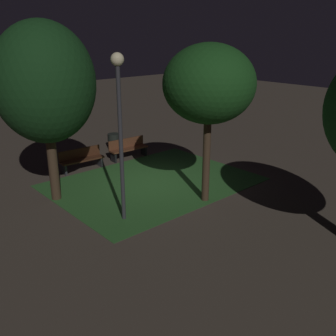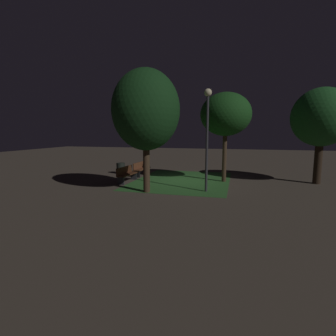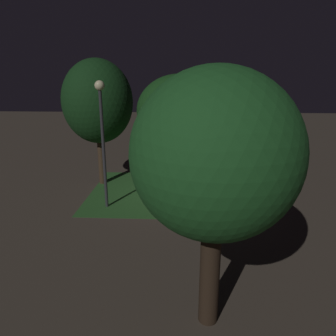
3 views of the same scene
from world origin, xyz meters
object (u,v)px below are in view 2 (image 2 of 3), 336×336
(tree_back_right, at_px, (322,118))
(lamp_post_plaza_west, at_px, (207,123))
(trash_bin, at_px, (121,168))
(bench_lawn_edge, at_px, (126,174))
(tree_right_canopy, at_px, (226,115))
(tree_back_left, at_px, (146,110))
(bench_back_row, at_px, (141,168))

(tree_back_right, bearing_deg, lamp_post_plaza_west, -58.10)
(tree_back_right, relative_size, trash_bin, 7.05)
(bench_lawn_edge, relative_size, trash_bin, 2.46)
(lamp_post_plaza_west, bearing_deg, trash_bin, -121.79)
(tree_right_canopy, height_order, trash_bin, tree_right_canopy)
(tree_back_left, xyz_separation_m, trash_bin, (-4.81, -3.65, -3.48))
(bench_lawn_edge, xyz_separation_m, tree_right_canopy, (-1.57, 5.42, 3.35))
(tree_back_right, height_order, lamp_post_plaza_west, tree_back_right)
(tree_back_right, xyz_separation_m, lamp_post_plaza_west, (3.56, -5.73, -0.36))
(bench_lawn_edge, bearing_deg, trash_bin, -148.54)
(lamp_post_plaza_west, bearing_deg, tree_back_right, 121.90)
(tree_back_left, bearing_deg, tree_back_right, 117.58)
(tree_right_canopy, distance_m, trash_bin, 7.95)
(bench_lawn_edge, height_order, trash_bin, bench_lawn_edge)
(bench_lawn_edge, distance_m, lamp_post_plaza_west, 5.63)
(bench_lawn_edge, bearing_deg, tree_back_left, 43.34)
(lamp_post_plaza_west, bearing_deg, tree_back_left, -72.64)
(tree_back_right, height_order, trash_bin, tree_back_right)
(trash_bin, bearing_deg, lamp_post_plaza_west, 58.21)
(trash_bin, bearing_deg, tree_back_right, 88.15)
(tree_back_left, relative_size, lamp_post_plaza_west, 1.18)
(bench_back_row, relative_size, tree_back_left, 0.32)
(tree_right_canopy, height_order, tree_back_right, tree_back_right)
(bench_back_row, xyz_separation_m, tree_back_left, (4.46, 2.00, 3.37))
(bench_back_row, height_order, trash_bin, bench_back_row)
(tree_right_canopy, relative_size, tree_back_right, 0.97)
(bench_back_row, xyz_separation_m, lamp_post_plaza_west, (3.60, 4.73, 2.78))
(bench_back_row, height_order, tree_back_right, tree_back_right)
(bench_back_row, distance_m, tree_right_canopy, 6.42)
(tree_right_canopy, bearing_deg, lamp_post_plaza_west, -13.68)
(bench_back_row, bearing_deg, trash_bin, -102.09)
(tree_right_canopy, distance_m, lamp_post_plaza_west, 2.97)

